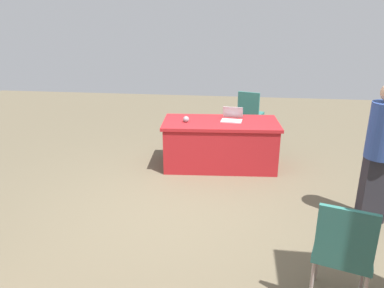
{
  "coord_description": "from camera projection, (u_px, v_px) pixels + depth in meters",
  "views": [
    {
      "loc": [
        -0.67,
        3.81,
        2.26
      ],
      "look_at": [
        -0.17,
        -0.05,
        0.9
      ],
      "focal_mm": 33.59,
      "sensor_mm": 36.0,
      "label": 1
    }
  ],
  "objects": [
    {
      "name": "ground_plane",
      "position": [
        178.0,
        214.0,
        4.4
      ],
      "size": [
        14.4,
        14.4,
        0.0
      ],
      "primitive_type": "plane",
      "color": "brown"
    },
    {
      "name": "scissors_red",
      "position": [
        239.0,
        119.0,
        5.73
      ],
      "size": [
        0.11,
        0.18,
        0.01
      ],
      "primitive_type": "cube",
      "rotation": [
        0.0,
        0.0,
        2.0
      ],
      "color": "red",
      "rests_on": "table_foreground"
    },
    {
      "name": "laptop_silver",
      "position": [
        232.0,
        118.0,
        5.65
      ],
      "size": [
        0.35,
        0.32,
        0.21
      ],
      "rotation": [
        0.0,
        0.0,
        -0.11
      ],
      "color": "silver",
      "rests_on": "table_foreground"
    },
    {
      "name": "yarn_ball",
      "position": [
        186.0,
        119.0,
        5.56
      ],
      "size": [
        0.09,
        0.09,
        0.09
      ],
      "primitive_type": "sphere",
      "color": "gray",
      "rests_on": "table_foreground"
    },
    {
      "name": "person_attendee_standing",
      "position": [
        381.0,
        148.0,
        3.98
      ],
      "size": [
        0.37,
        0.37,
        1.63
      ],
      "rotation": [
        0.0,
        0.0,
        0.09
      ],
      "color": "#26262D",
      "rests_on": "ground"
    },
    {
      "name": "chair_tucked_right",
      "position": [
        250.0,
        112.0,
        7.0
      ],
      "size": [
        0.55,
        0.55,
        0.96
      ],
      "rotation": [
        0.0,
        0.0,
        2.84
      ],
      "color": "#9E9993",
      "rests_on": "ground"
    },
    {
      "name": "chair_aisle",
      "position": [
        343.0,
        248.0,
        2.81
      ],
      "size": [
        0.55,
        0.55,
        0.97
      ],
      "rotation": [
        0.0,
        0.0,
        2.84
      ],
      "color": "#9E9993",
      "rests_on": "ground"
    },
    {
      "name": "table_foreground",
      "position": [
        220.0,
        144.0,
        5.74
      ],
      "size": [
        1.86,
        1.02,
        0.74
      ],
      "rotation": [
        0.0,
        0.0,
        0.08
      ],
      "color": "#AD1E23",
      "rests_on": "ground"
    }
  ]
}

